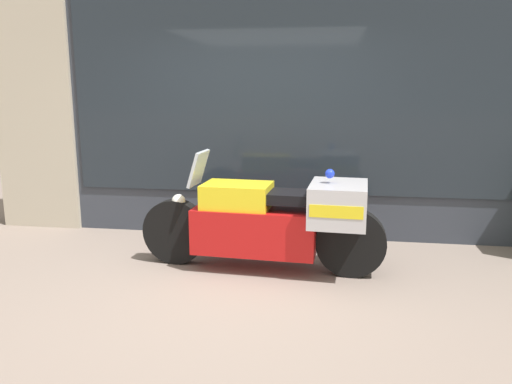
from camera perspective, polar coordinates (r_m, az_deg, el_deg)
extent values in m
plane|color=gray|center=(4.49, -3.41, -11.49)|extent=(60.00, 60.00, 0.00)
cube|color=#333842|center=(6.10, 0.44, 12.32)|extent=(6.73, 0.40, 3.67)
cube|color=#B2A893|center=(7.12, -23.25, 11.31)|extent=(1.05, 0.55, 3.67)
cube|color=#1E262D|center=(5.83, 5.01, 12.80)|extent=(5.45, 0.02, 2.67)
cube|color=slate|center=(6.24, 4.53, -2.18)|extent=(5.23, 0.30, 0.55)
cube|color=silver|center=(6.23, 4.75, 5.82)|extent=(5.23, 0.02, 1.21)
cube|color=beige|center=(6.06, 4.75, 11.30)|extent=(5.23, 0.30, 0.02)
cube|color=#B7B2A8|center=(6.40, -10.45, 11.53)|extent=(0.18, 0.04, 0.06)
cube|color=black|center=(6.06, 4.76, 11.68)|extent=(0.18, 0.04, 0.06)
cube|color=#C68E19|center=(6.16, 20.52, 11.00)|extent=(0.18, 0.04, 0.06)
cube|color=white|center=(6.42, -10.20, 1.80)|extent=(0.19, 0.04, 0.27)
cube|color=orange|center=(6.09, 4.54, 1.42)|extent=(0.19, 0.04, 0.27)
cube|color=#2D8E42|center=(6.19, 19.84, 0.92)|extent=(0.19, 0.01, 0.27)
cylinder|color=black|center=(5.20, -9.18, -4.47)|extent=(0.67, 0.18, 0.67)
cylinder|color=black|center=(4.86, 10.79, -5.69)|extent=(0.67, 0.18, 0.67)
cube|color=#B71414|center=(4.94, -0.05, -4.32)|extent=(1.23, 0.59, 0.44)
cube|color=yellow|center=(4.90, -2.17, -0.56)|extent=(0.68, 0.50, 0.27)
cube|color=black|center=(4.81, 3.14, -0.53)|extent=(0.72, 0.43, 0.10)
cube|color=#B7B7BC|center=(4.76, 9.38, -1.28)|extent=(0.57, 0.72, 0.38)
cube|color=yellow|center=(4.76, 9.38, -1.28)|extent=(0.51, 0.73, 0.11)
cube|color=#B2BCC6|center=(4.97, -6.60, 2.71)|extent=(0.16, 0.37, 0.35)
sphere|color=white|center=(5.10, -8.84, -1.02)|extent=(0.14, 0.14, 0.14)
sphere|color=blue|center=(4.71, 8.43, 2.08)|extent=(0.09, 0.09, 0.09)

